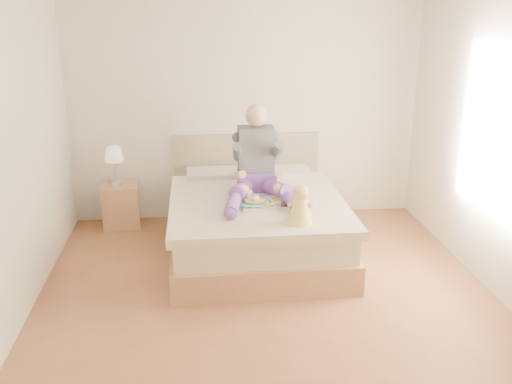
{
  "coord_description": "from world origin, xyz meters",
  "views": [
    {
      "loc": [
        -0.57,
        -4.35,
        2.47
      ],
      "look_at": [
        -0.02,
        0.78,
        0.72
      ],
      "focal_mm": 40.0,
      "sensor_mm": 36.0,
      "label": 1
    }
  ],
  "objects": [
    {
      "name": "room",
      "position": [
        0.08,
        0.01,
        1.51
      ],
      "size": [
        4.02,
        4.22,
        2.71
      ],
      "color": "brown",
      "rests_on": "ground"
    },
    {
      "name": "baby",
      "position": [
        0.31,
        0.23,
        0.76
      ],
      "size": [
        0.24,
        0.32,
        0.36
      ],
      "rotation": [
        0.0,
        0.0,
        -0.03
      ],
      "color": "#FFEB50",
      "rests_on": "bed"
    },
    {
      "name": "bed",
      "position": [
        0.0,
        1.08,
        0.32
      ],
      "size": [
        1.7,
        2.18,
        1.0
      ],
      "color": "#9A6F48",
      "rests_on": "ground"
    },
    {
      "name": "tray",
      "position": [
        0.06,
        0.74,
        0.64
      ],
      "size": [
        0.49,
        0.39,
        0.14
      ],
      "rotation": [
        0.0,
        0.0,
        0.02
      ],
      "color": "silver",
      "rests_on": "bed"
    },
    {
      "name": "nightstand",
      "position": [
        -1.46,
        1.88,
        0.25
      ],
      "size": [
        0.44,
        0.4,
        0.5
      ],
      "rotation": [
        0.0,
        0.0,
        0.1
      ],
      "color": "#9A6F48",
      "rests_on": "ground"
    },
    {
      "name": "adult",
      "position": [
        0.03,
        1.08,
        0.87
      ],
      "size": [
        0.77,
        1.07,
        0.9
      ],
      "rotation": [
        0.0,
        0.0,
        -0.01
      ],
      "color": "#673B95",
      "rests_on": "bed"
    },
    {
      "name": "lamp",
      "position": [
        -1.49,
        1.88,
        0.82
      ],
      "size": [
        0.21,
        0.21,
        0.43
      ],
      "color": "silver",
      "rests_on": "nightstand"
    }
  ]
}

